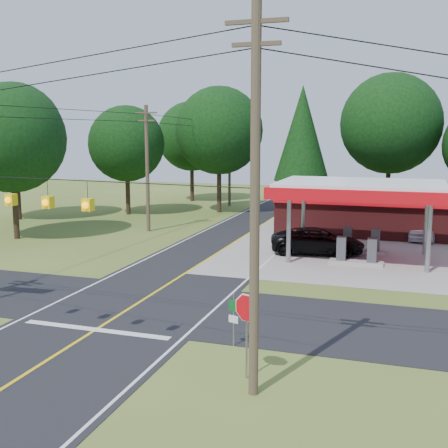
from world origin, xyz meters
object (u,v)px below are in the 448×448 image
(gas_canopy, at_px, (361,191))
(suv_car, at_px, (317,241))
(sedan_car, at_px, (423,229))
(octagonal_stop_sign, at_px, (247,315))

(gas_canopy, relative_size, suv_car, 1.76)
(sedan_car, xyz_separation_m, octagonal_stop_sign, (-5.96, -27.01, 1.38))
(gas_canopy, distance_m, sedan_car, 9.58)
(sedan_car, distance_m, octagonal_stop_sign, 27.70)
(gas_canopy, distance_m, octagonal_stop_sign, 19.24)
(gas_canopy, xyz_separation_m, suv_car, (-2.72, 0.66, -3.43))
(gas_canopy, height_order, octagonal_stop_sign, gas_canopy)
(gas_canopy, xyz_separation_m, sedan_car, (3.96, 8.00, -3.49))
(sedan_car, bearing_deg, suv_car, -128.45)
(gas_canopy, bearing_deg, suv_car, 166.36)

